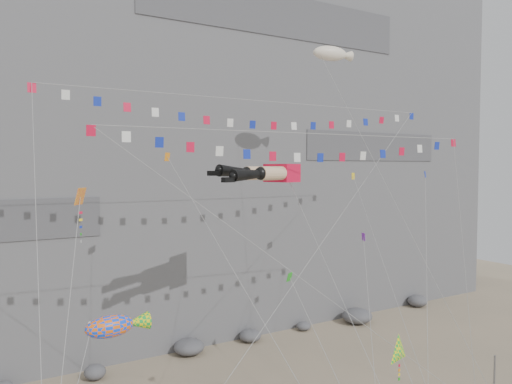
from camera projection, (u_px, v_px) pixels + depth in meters
cliff at (132, 82)px, 53.69m from camera, size 80.00×28.00×50.00m
talus_boulders at (189, 347)px, 42.08m from camera, size 60.00×3.00×1.20m
legs_kite at (263, 173)px, 32.83m from camera, size 7.16×15.19×20.73m
flag_banner_upper at (263, 101)px, 34.72m from camera, size 31.15×12.65×28.88m
flag_banner_lower at (309, 134)px, 30.39m from camera, size 25.70×5.22×21.16m
harlequin_kite at (80, 198)px, 23.46m from camera, size 3.98×7.29×16.01m
fish_windsock at (110, 327)px, 24.02m from camera, size 6.67×6.72×11.15m
delta_kite at (400, 353)px, 28.14m from camera, size 3.26×6.55×8.30m
blimp_windsock at (330, 54)px, 39.05m from camera, size 7.21×12.43×27.67m
small_kite_a at (170, 162)px, 31.56m from camera, size 4.42×16.52×23.11m
small_kite_b at (364, 240)px, 33.60m from camera, size 7.07×9.09×15.34m
small_kite_c at (291, 280)px, 27.77m from camera, size 1.49×8.26×12.33m
small_kite_d at (354, 180)px, 40.31m from camera, size 8.27×17.11×23.55m
small_kite_e at (425, 180)px, 34.83m from camera, size 8.84×8.16×18.93m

